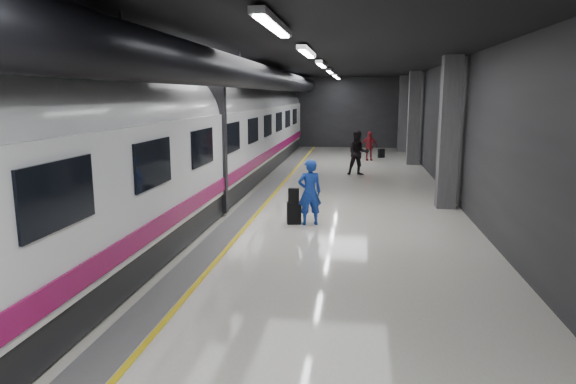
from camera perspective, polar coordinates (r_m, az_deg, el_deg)
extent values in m
plane|color=silver|center=(14.31, 0.00, -2.89)|extent=(40.00, 40.00, 0.00)
cube|color=black|center=(13.95, 0.00, 15.38)|extent=(10.00, 40.00, 0.02)
cube|color=#28282B|center=(33.85, 4.62, 8.80)|extent=(10.00, 0.02, 4.50)
cube|color=#28282B|center=(15.44, -18.82, 6.01)|extent=(0.02, 40.00, 4.50)
cube|color=#28282B|center=(14.18, 20.56, 5.53)|extent=(0.02, 40.00, 4.50)
cube|color=slate|center=(14.55, -5.28, -2.68)|extent=(0.65, 39.80, 0.01)
cube|color=yellow|center=(14.46, -3.74, -2.73)|extent=(0.10, 39.80, 0.01)
cylinder|color=black|center=(14.15, -5.36, 13.04)|extent=(0.80, 38.00, 0.80)
cube|color=silver|center=(7.95, -1.62, 18.19)|extent=(0.22, 2.60, 0.10)
cube|color=silver|center=(12.89, 2.12, 15.31)|extent=(0.22, 2.60, 0.10)
cube|color=silver|center=(17.86, 3.75, 14.02)|extent=(0.22, 2.60, 0.10)
cube|color=silver|center=(22.84, 4.66, 13.28)|extent=(0.22, 2.60, 0.10)
cube|color=silver|center=(27.83, 5.24, 12.81)|extent=(0.22, 2.60, 0.10)
cube|color=silver|center=(31.82, 5.57, 12.53)|extent=(0.22, 2.60, 0.10)
cube|color=#515154|center=(16.05, 17.43, 6.24)|extent=(0.55, 0.55, 4.50)
cube|color=#515154|center=(25.94, 13.79, 7.95)|extent=(0.55, 0.55, 4.50)
cube|color=#515154|center=(31.91, 12.68, 8.46)|extent=(0.55, 0.55, 4.50)
cube|color=black|center=(15.01, -12.39, -1.13)|extent=(2.80, 38.00, 0.60)
cube|color=white|center=(14.79, -12.61, 4.19)|extent=(2.90, 38.00, 2.20)
cylinder|color=white|center=(14.72, -12.76, 7.86)|extent=(2.80, 38.00, 2.80)
cube|color=#8F0D4C|center=(14.46, -7.01, 1.02)|extent=(0.04, 38.00, 0.35)
cube|color=black|center=(14.77, -12.65, 5.15)|extent=(3.05, 0.25, 3.80)
cube|color=black|center=(6.95, -24.14, -0.31)|extent=(0.05, 1.60, 0.85)
cube|color=black|center=(9.59, -14.75, 3.08)|extent=(0.05, 1.60, 0.85)
cube|color=black|center=(12.39, -9.48, 4.94)|extent=(0.05, 1.60, 0.85)
cube|color=black|center=(15.27, -6.16, 6.09)|extent=(0.05, 1.60, 0.85)
cube|color=black|center=(18.19, -3.89, 6.86)|extent=(0.05, 1.60, 0.85)
cube|color=black|center=(21.13, -2.25, 7.41)|extent=(0.05, 1.60, 0.85)
cube|color=black|center=(24.09, -1.00, 7.83)|extent=(0.05, 1.60, 0.85)
cube|color=black|center=(27.06, -0.03, 8.14)|extent=(0.05, 1.60, 0.85)
cube|color=black|center=(30.03, 0.75, 8.40)|extent=(0.05, 1.60, 0.85)
imported|color=blue|center=(13.41, 2.42, -0.03)|extent=(0.73, 0.59, 1.73)
cube|color=black|center=(13.59, 0.67, -2.34)|extent=(0.41, 0.31, 0.59)
cube|color=black|center=(13.46, 0.63, -0.37)|extent=(0.29, 0.16, 0.37)
imported|color=black|center=(22.05, 7.79, 4.32)|extent=(1.03, 0.87, 1.89)
imported|color=maroon|center=(27.23, 8.99, 5.09)|extent=(0.94, 0.52, 1.51)
cube|color=black|center=(28.53, 10.33, 4.26)|extent=(0.38, 0.32, 0.48)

